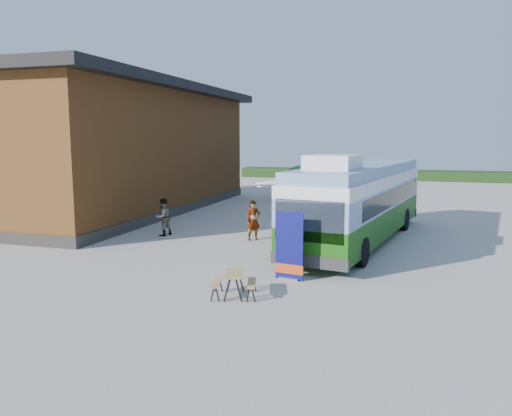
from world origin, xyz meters
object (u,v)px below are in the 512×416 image
(banner, at_px, (289,252))
(person_b, at_px, (163,217))
(person_a, at_px, (253,220))
(slurry_tanker, at_px, (305,179))
(picnic_table, at_px, (234,279))
(bus, at_px, (361,199))

(banner, height_order, person_b, banner)
(person_a, relative_size, slurry_tanker, 0.26)
(person_b, bearing_deg, slurry_tanker, -167.05)
(picnic_table, height_order, person_b, person_b)
(bus, height_order, picnic_table, bus)
(banner, relative_size, slurry_tanker, 0.32)
(bus, height_order, person_a, bus)
(banner, relative_size, picnic_table, 1.50)
(picnic_table, bearing_deg, person_a, 88.20)
(banner, bearing_deg, bus, 86.38)
(banner, distance_m, picnic_table, 2.36)
(picnic_table, relative_size, person_b, 0.85)
(slurry_tanker, bearing_deg, banner, -78.63)
(banner, bearing_deg, picnic_table, -107.62)
(banner, relative_size, person_b, 1.28)
(bus, bearing_deg, person_a, -157.60)
(picnic_table, bearing_deg, bus, 57.62)
(picnic_table, xyz_separation_m, person_b, (-5.99, 7.29, 0.33))
(person_b, bearing_deg, picnic_table, 64.35)
(picnic_table, bearing_deg, person_b, 114.12)
(bus, distance_m, slurry_tanker, 15.31)
(banner, xyz_separation_m, slurry_tanker, (-3.76, 20.81, 0.55))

